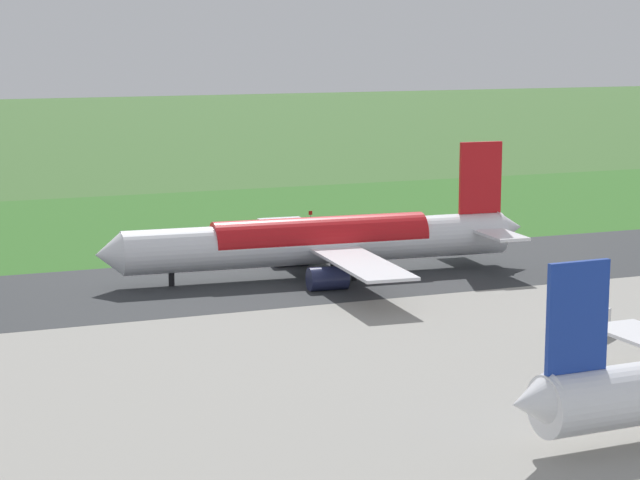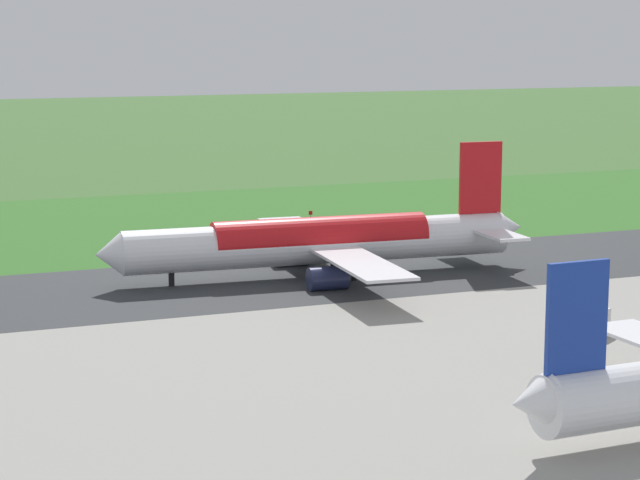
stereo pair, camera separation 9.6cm
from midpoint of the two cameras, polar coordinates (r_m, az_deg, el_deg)
The scene contains 7 objects.
ground_plane at distance 151.31m, azimuth 4.71°, elevation -1.35°, with size 800.00×800.00×0.00m, color #3D662D.
runway_asphalt at distance 151.30m, azimuth 4.71°, elevation -1.34°, with size 600.00×28.81×0.06m, color #2D3033.
grass_verge_foreground at distance 187.66m, azimuth -0.76°, elevation 0.89°, with size 600.00×80.00×0.04m, color #346B27.
airliner_main at distance 145.23m, azimuth 0.12°, elevation -0.05°, with size 54.14×44.30×15.88m.
service_truck_baggage at distance 121.57m, azimuth 12.27°, elevation -3.68°, with size 5.05×6.09×2.65m.
no_stopping_sign at distance 183.68m, azimuth -0.47°, elevation 1.11°, with size 0.60×0.10×2.24m.
traffic_cone_orange at distance 183.64m, azimuth -2.67°, elevation 0.76°, with size 0.40×0.40×0.55m, color orange.
Camera 1 is at (66.28, 132.77, 29.59)m, focal length 67.45 mm.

